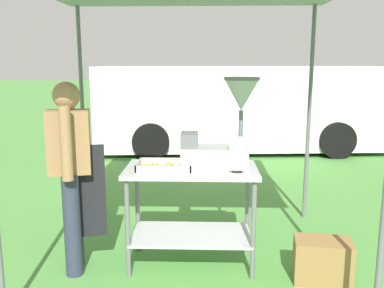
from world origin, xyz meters
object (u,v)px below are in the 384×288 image
(donut_cart, at_px, (191,195))
(menu_sign, at_px, (237,157))
(donut_fryer, at_px, (223,131))
(vendor, at_px, (71,168))
(donut_tray, at_px, (164,168))
(van_white, at_px, (237,107))
(supply_crate, at_px, (322,261))

(donut_cart, distance_m, menu_sign, 0.55)
(donut_fryer, relative_size, vendor, 0.47)
(donut_cart, distance_m, donut_tray, 0.35)
(donut_cart, relative_size, donut_tray, 2.48)
(vendor, xyz_separation_m, van_white, (1.75, 5.28, -0.02))
(donut_fryer, distance_m, van_white, 5.17)
(donut_tray, bearing_deg, vendor, -177.16)
(menu_sign, height_order, vendor, vendor)
(donut_cart, xyz_separation_m, donut_fryer, (0.27, 0.01, 0.56))
(supply_crate, xyz_separation_m, van_white, (-0.32, 5.42, 0.70))
(supply_crate, bearing_deg, van_white, 93.34)
(vendor, bearing_deg, donut_tray, 2.84)
(donut_cart, height_order, supply_crate, donut_cart)
(vendor, height_order, supply_crate, vendor)
(donut_fryer, relative_size, menu_sign, 2.59)
(donut_cart, xyz_separation_m, vendor, (-0.99, -0.13, 0.26))
(vendor, distance_m, supply_crate, 2.20)
(donut_tray, bearing_deg, donut_fryer, 12.02)
(menu_sign, relative_size, vendor, 0.18)
(vendor, xyz_separation_m, supply_crate, (2.07, -0.13, -0.73))
(donut_tray, relative_size, vendor, 0.28)
(donut_fryer, distance_m, menu_sign, 0.27)
(menu_sign, xyz_separation_m, supply_crate, (0.70, -0.12, -0.83))
(donut_fryer, height_order, menu_sign, donut_fryer)
(van_white, bearing_deg, supply_crate, -86.66)
(menu_sign, distance_m, vendor, 1.38)
(donut_fryer, bearing_deg, donut_cart, -176.89)
(menu_sign, height_order, supply_crate, menu_sign)
(donut_cart, height_order, donut_tray, donut_tray)
(supply_crate, bearing_deg, menu_sign, 169.98)
(vendor, distance_m, van_white, 5.57)
(donut_tray, bearing_deg, donut_cart, 22.03)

